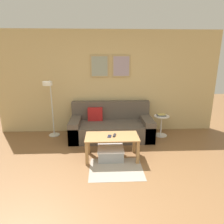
{
  "coord_description": "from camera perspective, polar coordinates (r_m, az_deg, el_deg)",
  "views": [
    {
      "loc": [
        -0.13,
        -2.15,
        1.93
      ],
      "look_at": [
        0.04,
        1.69,
        0.85
      ],
      "focal_mm": 32.0,
      "sensor_mm": 36.0,
      "label": 1
    }
  ],
  "objects": [
    {
      "name": "side_table",
      "position": [
        5.11,
        13.88,
        -3.26
      ],
      "size": [
        0.37,
        0.37,
        0.52
      ],
      "color": "white",
      "rests_on": "ground_plane"
    },
    {
      "name": "cell_phone",
      "position": [
        3.8,
        -0.73,
        -6.93
      ],
      "size": [
        0.09,
        0.15,
        0.01
      ],
      "primitive_type": "cube",
      "rotation": [
        0.0,
        0.0,
        -0.16
      ],
      "color": "#1E2338",
      "rests_on": "coffee_table"
    },
    {
      "name": "storage_bin",
      "position": [
        3.95,
        -0.41,
        -11.66
      ],
      "size": [
        0.5,
        0.43,
        0.22
      ],
      "color": "#9EA3A8",
      "rests_on": "ground_plane"
    },
    {
      "name": "floor_lamp",
      "position": [
        4.88,
        -17.36,
        3.53
      ],
      "size": [
        0.26,
        0.47,
        1.39
      ],
      "color": "silver",
      "rests_on": "ground_plane"
    },
    {
      "name": "wall_back",
      "position": [
        5.13,
        -1.11,
        8.43
      ],
      "size": [
        5.6,
        0.09,
        2.55
      ],
      "color": "tan",
      "rests_on": "ground_plane"
    },
    {
      "name": "ground_plane",
      "position": [
        2.89,
        0.79,
        -26.13
      ],
      "size": [
        16.0,
        16.0,
        0.0
      ],
      "primitive_type": "plane",
      "color": "brown"
    },
    {
      "name": "coffee_table",
      "position": [
        3.86,
        -0.03,
        -8.1
      ],
      "size": [
        1.01,
        0.52,
        0.46
      ],
      "color": "#AD7F4C",
      "rests_on": "ground_plane"
    },
    {
      "name": "couch",
      "position": [
        4.9,
        -0.29,
        -4.05
      ],
      "size": [
        1.95,
        0.94,
        0.83
      ],
      "color": "brown",
      "rests_on": "ground_plane"
    },
    {
      "name": "book_stack",
      "position": [
        5.05,
        13.92,
        -0.85
      ],
      "size": [
        0.23,
        0.18,
        0.03
      ],
      "color": "#4C4C51",
      "rests_on": "side_table"
    },
    {
      "name": "remote_control",
      "position": [
        3.83,
        0.68,
        -6.68
      ],
      "size": [
        0.07,
        0.16,
        0.02
      ],
      "primitive_type": "cube",
      "rotation": [
        0.0,
        0.0,
        -0.21
      ],
      "color": "#232328",
      "rests_on": "coffee_table"
    },
    {
      "name": "area_rug",
      "position": [
        3.67,
        1.17,
        -15.92
      ],
      "size": [
        0.94,
        0.77,
        0.01
      ],
      "primitive_type": "cube",
      "color": "#A39989",
      "rests_on": "ground_plane"
    }
  ]
}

